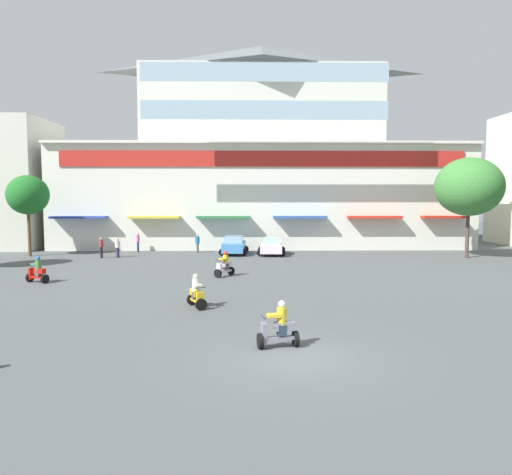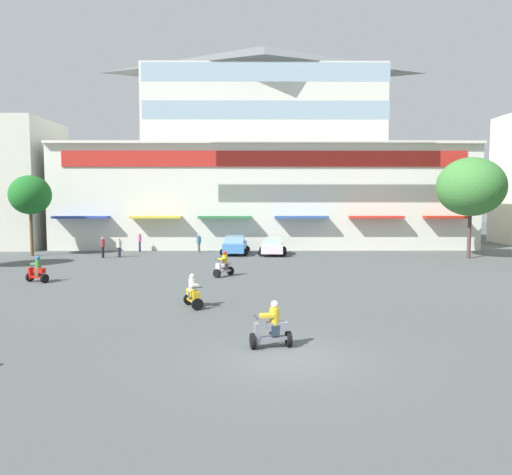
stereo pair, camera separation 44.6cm
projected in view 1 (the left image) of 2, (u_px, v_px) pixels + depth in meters
ground_plane at (273, 284)px, 28.67m from camera, size 128.00×128.00×0.00m
colonial_building at (261, 162)px, 50.29m from camera, size 38.89×14.86×19.50m
plaza_tree_0 at (28, 195)px, 41.16m from camera, size 3.34×3.30×6.59m
plaza_tree_3 at (469, 187)px, 40.04m from camera, size 5.19×5.62×7.93m
parked_car_0 at (234, 245)px, 42.85m from camera, size 2.49×4.07×1.56m
parked_car_1 at (271, 246)px, 42.47m from camera, size 2.51×3.95×1.43m
scooter_rider_0 at (225, 266)px, 31.34m from camera, size 1.27×1.46×1.56m
scooter_rider_1 at (37, 272)px, 29.07m from camera, size 1.43×1.06×1.55m
scooter_rider_2 at (279, 328)px, 16.76m from camera, size 1.42×0.78×1.57m
scooter_rider_4 at (196, 294)px, 22.68m from camera, size 1.03×1.43×1.52m
pedestrian_0 at (197, 242)px, 44.02m from camera, size 0.54×0.54×1.60m
pedestrian_1 at (101, 246)px, 40.27m from camera, size 0.41×0.41×1.66m
pedestrian_2 at (138, 241)px, 44.49m from camera, size 0.31×0.31×1.67m
pedestrian_3 at (118, 247)px, 40.61m from camera, size 0.52×0.52×1.57m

